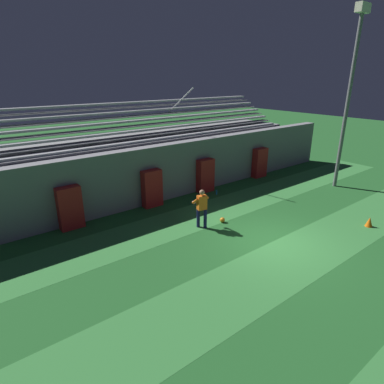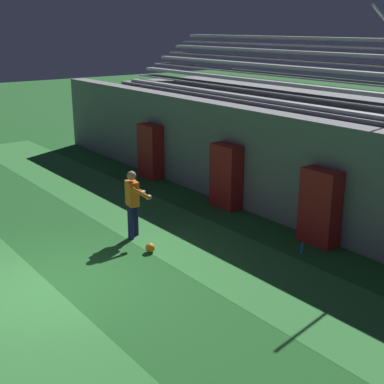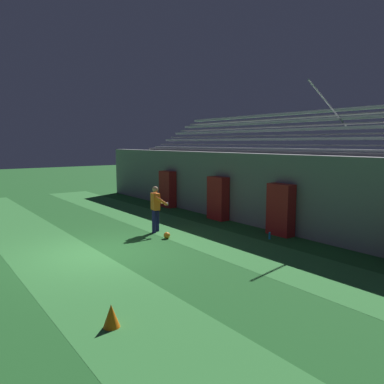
# 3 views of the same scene
# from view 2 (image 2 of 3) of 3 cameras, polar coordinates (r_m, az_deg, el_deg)

# --- Properties ---
(ground_plane) EXTENTS (80.00, 80.00, 0.00)m
(ground_plane) POSITION_cam_2_polar(r_m,az_deg,el_deg) (11.05, -14.75, -9.86)
(ground_plane) COLOR #236028
(turf_stripe_far) EXTENTS (28.00, 2.42, 0.01)m
(turf_stripe_far) POSITION_cam_2_polar(r_m,az_deg,el_deg) (12.71, 0.69, -5.54)
(turf_stripe_far) COLOR #38843D
(turf_stripe_far) RESTS_ON ground
(back_wall) EXTENTS (24.00, 0.60, 2.80)m
(back_wall) POSITION_cam_2_polar(r_m,az_deg,el_deg) (14.08, 9.84, 2.52)
(back_wall) COLOR gray
(back_wall) RESTS_ON ground
(padding_pillar_gate_left) EXTENTS (0.95, 0.44, 1.80)m
(padding_pillar_gate_left) POSITION_cam_2_polar(r_m,az_deg,el_deg) (15.00, 3.64, 1.68)
(padding_pillar_gate_left) COLOR #B21E1E
(padding_pillar_gate_left) RESTS_ON ground
(padding_pillar_gate_right) EXTENTS (0.95, 0.44, 1.80)m
(padding_pillar_gate_right) POSITION_cam_2_polar(r_m,az_deg,el_deg) (12.78, 13.48, -1.59)
(padding_pillar_gate_right) COLOR #B21E1E
(padding_pillar_gate_right) RESTS_ON ground
(padding_pillar_far_left) EXTENTS (0.95, 0.44, 1.80)m
(padding_pillar_far_left) POSITION_cam_2_polar(r_m,az_deg,el_deg) (18.03, -4.47, 4.34)
(padding_pillar_far_left) COLOR #B21E1E
(padding_pillar_far_left) RESTS_ON ground
(bleacher_stand) EXTENTS (18.00, 4.05, 5.43)m
(bleacher_stand) POSITION_cam_2_polar(r_m,az_deg,el_deg) (15.81, 15.70, 4.14)
(bleacher_stand) COLOR gray
(bleacher_stand) RESTS_ON ground
(goalkeeper) EXTENTS (0.66, 0.64, 1.67)m
(goalkeeper) POSITION_cam_2_polar(r_m,az_deg,el_deg) (12.85, -6.31, -0.84)
(goalkeeper) COLOR #19194C
(goalkeeper) RESTS_ON ground
(soccer_ball) EXTENTS (0.22, 0.22, 0.22)m
(soccer_ball) POSITION_cam_2_polar(r_m,az_deg,el_deg) (12.25, -4.48, -5.96)
(soccer_ball) COLOR orange
(soccer_ball) RESTS_ON ground
(water_bottle) EXTENTS (0.07, 0.07, 0.24)m
(water_bottle) POSITION_cam_2_polar(r_m,az_deg,el_deg) (12.42, 11.67, -5.89)
(water_bottle) COLOR #1E8CD8
(water_bottle) RESTS_ON ground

